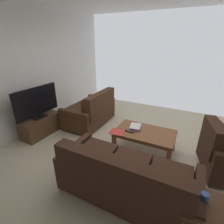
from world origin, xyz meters
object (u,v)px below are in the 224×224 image
at_px(coffee_table, 145,135).
at_px(tv_stand, 41,125).
at_px(tv_remote, 129,132).
at_px(loose_magazine, 117,132).
at_px(sofa_main, 125,178).
at_px(flat_tv, 37,102).
at_px(book_stack, 136,127).
at_px(coffee_mug, 204,197).
at_px(end_table, 207,213).
at_px(loveseat_near, 91,111).

height_order(coffee_table, tv_stand, coffee_table).
bearing_deg(tv_remote, loose_magazine, 26.53).
relative_size(sofa_main, coffee_table, 1.65).
distance_m(flat_tv, book_stack, 2.20).
bearing_deg(coffee_mug, book_stack, -48.76).
distance_m(book_stack, tv_remote, 0.21).
height_order(tv_stand, book_stack, book_stack).
height_order(coffee_table, tv_remote, tv_remote).
bearing_deg(loose_magazine, coffee_table, -69.19).
bearing_deg(coffee_table, coffee_mug, 126.95).
xyz_separation_m(flat_tv, coffee_mug, (-3.30, 0.87, -0.19)).
xyz_separation_m(sofa_main, loose_magazine, (0.55, -0.93, 0.08)).
distance_m(end_table, book_stack, 1.85).
height_order(coffee_table, end_table, end_table).
height_order(loveseat_near, flat_tv, flat_tv).
relative_size(tv_stand, coffee_mug, 9.06).
bearing_deg(end_table, flat_tv, -15.15).
bearing_deg(coffee_mug, end_table, 141.93).
xyz_separation_m(loveseat_near, end_table, (-2.59, 1.87, 0.09)).
distance_m(coffee_mug, book_stack, 1.79).
relative_size(flat_tv, coffee_mug, 10.68).
height_order(loveseat_near, coffee_table, loveseat_near).
bearing_deg(loveseat_near, end_table, 144.21).
xyz_separation_m(sofa_main, loveseat_near, (1.64, -1.72, 0.00)).
height_order(book_stack, tv_remote, book_stack).
relative_size(end_table, tv_stand, 0.60).
xyz_separation_m(loveseat_near, tv_stand, (0.77, 0.95, -0.15)).
relative_size(tv_stand, book_stack, 2.92).
distance_m(sofa_main, tv_stand, 2.53).
bearing_deg(coffee_table, flat_tv, 10.15).
bearing_deg(end_table, loveseat_near, -35.79).
relative_size(end_table, tv_remote, 3.37).
bearing_deg(loveseat_near, book_stack, 160.48).
distance_m(end_table, loose_magazine, 1.84).
height_order(sofa_main, end_table, sofa_main).
xyz_separation_m(tv_remote, loose_magazine, (0.21, 0.10, -0.01)).
height_order(flat_tv, tv_remote, flat_tv).
bearing_deg(sofa_main, flat_tv, -17.51).
bearing_deg(loose_magazine, loveseat_near, 47.54).
height_order(sofa_main, book_stack, sofa_main).
distance_m(flat_tv, loose_magazine, 1.91).
bearing_deg(sofa_main, coffee_table, -86.44).
xyz_separation_m(coffee_mug, tv_remote, (1.23, -1.14, -0.15)).
bearing_deg(tv_remote, tv_stand, 7.52).
bearing_deg(sofa_main, tv_remote, -72.04).
height_order(loveseat_near, loose_magazine, loveseat_near).
relative_size(book_stack, loose_magazine, 1.20).
xyz_separation_m(coffee_table, tv_remote, (0.26, 0.14, 0.08)).
relative_size(end_table, book_stack, 1.74).
bearing_deg(tv_stand, end_table, 164.82).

